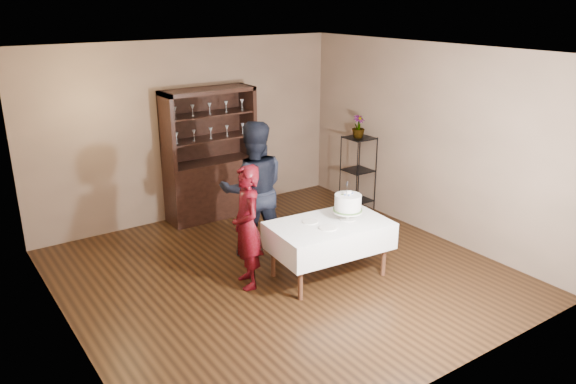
% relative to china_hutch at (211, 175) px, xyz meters
% --- Properties ---
extents(floor, '(5.00, 5.00, 0.00)m').
position_rel_china_hutch_xyz_m(floor, '(-0.20, -2.25, -0.66)').
color(floor, black).
rests_on(floor, ground).
extents(ceiling, '(5.00, 5.00, 0.00)m').
position_rel_china_hutch_xyz_m(ceiling, '(-0.20, -2.25, 2.04)').
color(ceiling, white).
rests_on(ceiling, back_wall).
extents(back_wall, '(5.00, 0.02, 2.70)m').
position_rel_china_hutch_xyz_m(back_wall, '(-0.20, 0.25, 0.69)').
color(back_wall, brown).
rests_on(back_wall, floor).
extents(wall_left, '(0.02, 5.00, 2.70)m').
position_rel_china_hutch_xyz_m(wall_left, '(-2.70, -2.25, 0.69)').
color(wall_left, brown).
rests_on(wall_left, floor).
extents(wall_right, '(0.02, 5.00, 2.70)m').
position_rel_china_hutch_xyz_m(wall_right, '(2.30, -2.25, 0.69)').
color(wall_right, brown).
rests_on(wall_right, floor).
extents(china_hutch, '(1.40, 0.48, 2.00)m').
position_rel_china_hutch_xyz_m(china_hutch, '(0.00, 0.00, 0.00)').
color(china_hutch, black).
rests_on(china_hutch, floor).
extents(plant_etagere, '(0.42, 0.42, 1.20)m').
position_rel_china_hutch_xyz_m(plant_etagere, '(2.08, -1.05, -0.01)').
color(plant_etagere, black).
rests_on(plant_etagere, floor).
extents(cake_table, '(1.48, 0.99, 0.70)m').
position_rel_china_hutch_xyz_m(cake_table, '(0.24, -2.62, -0.13)').
color(cake_table, silver).
rests_on(cake_table, floor).
extents(woman, '(0.48, 0.61, 1.49)m').
position_rel_china_hutch_xyz_m(woman, '(-0.69, -2.25, 0.08)').
color(woman, '#3E0505').
rests_on(woman, floor).
extents(man, '(1.08, 0.98, 1.82)m').
position_rel_china_hutch_xyz_m(man, '(-0.19, -1.58, 0.24)').
color(man, black).
rests_on(man, floor).
extents(cake, '(0.43, 0.43, 0.50)m').
position_rel_china_hutch_xyz_m(cake, '(0.49, -2.66, 0.24)').
color(cake, white).
rests_on(cake, cake_table).
extents(plate_near, '(0.21, 0.21, 0.01)m').
position_rel_china_hutch_xyz_m(plate_near, '(0.12, -2.75, 0.05)').
color(plate_near, white).
rests_on(plate_near, cake_table).
extents(plate_far, '(0.24, 0.24, 0.01)m').
position_rel_china_hutch_xyz_m(plate_far, '(0.06, -2.47, 0.05)').
color(plate_far, white).
rests_on(plate_far, cake_table).
extents(potted_plant, '(0.21, 0.21, 0.35)m').
position_rel_china_hutch_xyz_m(potted_plant, '(2.05, -1.05, 0.70)').
color(potted_plant, '#486D34').
rests_on(potted_plant, plant_etagere).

